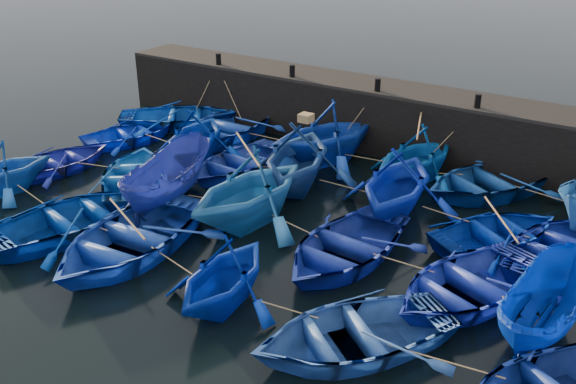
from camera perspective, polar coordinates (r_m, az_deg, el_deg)
The scene contains 33 objects.
ground at distance 19.22m, azimuth -5.27°, elevation -5.24°, with size 120.00×120.00×0.00m, color black.
quay_wall at distance 26.98m, azimuth 8.61°, elevation 6.51°, with size 26.00×2.50×2.50m, color black.
quay_top at distance 26.60m, azimuth 8.79°, elevation 9.18°, with size 26.00×2.50×0.12m, color black.
bollard_0 at distance 29.92m, azimuth -6.21°, elevation 11.68°, with size 0.24×0.24×0.50m, color black.
bollard_1 at distance 27.62m, azimuth 0.37°, elevation 10.71°, with size 0.24×0.24×0.50m, color black.
bollard_2 at distance 25.73m, azimuth 7.96°, elevation 9.42°, with size 0.24×0.24×0.50m, color black.
bollard_3 at distance 24.36m, azimuth 16.51°, elevation 7.76°, with size 0.24×0.24×0.50m, color black.
boat_0 at distance 29.65m, azimuth -9.68°, elevation 6.67°, with size 3.75×5.25×1.09m, color #083EA2.
boat_1 at distance 27.80m, azimuth -5.63°, elevation 5.80°, with size 4.12×5.76×1.20m, color #1942B7.
boat_2 at distance 24.99m, azimuth 3.31°, elevation 5.28°, with size 4.12×4.77×2.51m, color #0E36A3.
boat_3 at distance 23.73m, azimuth 11.36°, elevation 3.28°, with size 3.54×4.11×2.16m, color #0650A5.
boat_4 at distance 23.54m, azimuth 17.35°, elevation 1.00°, with size 3.71×5.18×1.08m, color navy.
boat_6 at distance 28.19m, azimuth -13.81°, elevation 5.09°, with size 2.93×4.10×0.85m, color #0527C4.
boat_7 at distance 25.20m, azimuth -8.24°, elevation 4.96°, with size 3.76×4.36×2.30m, color #00298C.
boat_8 at distance 24.25m, azimuth -4.45°, elevation 2.68°, with size 3.38×4.73×0.98m, color #243DAB.
boat_9 at distance 22.65m, azimuth 0.92°, elevation 3.30°, with size 4.22×4.90×2.58m, color navy.
boat_10 at distance 21.03m, azimuth 9.78°, elevation 0.93°, with size 3.96×4.59×2.42m, color #0925A4.
boat_11 at distance 20.22m, azimuth 18.20°, elevation -3.44°, with size 3.08×4.31×0.89m, color #00238E.
boat_12 at distance 19.94m, azimuth 22.68°, elevation -4.55°, with size 3.17×4.43×0.92m, color navy.
boat_13 at distance 25.99m, azimuth -19.61°, elevation 2.65°, with size 2.94×4.12×0.85m, color navy.
boat_14 at distance 23.64m, azimuth -13.33°, elevation 1.51°, with size 3.52×4.92×1.02m, color #1359B1.
boat_15 at distance 21.99m, azimuth -10.67°, elevation 1.15°, with size 1.81×4.79×1.85m, color navy.
boat_16 at distance 20.15m, azimuth -3.52°, elevation 0.40°, with size 4.20×4.87×2.56m, color #1C5F99.
boat_17 at distance 18.42m, azimuth 5.06°, elevation -4.78°, with size 3.65×5.10×1.06m, color navy.
boat_18 at distance 17.31m, azimuth 15.66°, elevation -7.84°, with size 3.59×5.02×1.04m, color #1D31B8.
boat_19 at distance 16.48m, azimuth 21.82°, elevation -9.39°, with size 1.59×4.23×1.64m, color #00299A.
boat_21 at distance 20.95m, azimuth -18.62°, elevation -2.18°, with size 3.78×5.28×1.09m, color navy.
boat_22 at distance 19.20m, azimuth -13.97°, elevation -3.92°, with size 4.13×5.78×1.20m, color #1A41AA.
boat_23 at distance 16.32m, azimuth -5.78°, elevation -7.26°, with size 3.15×3.65×1.92m, color #002294.
boat_24 at distance 15.09m, azimuth 5.73°, elevation -12.34°, with size 3.51×4.91×1.02m, color #285196.
wooden_crate at distance 22.02m, azimuth 1.60°, elevation 6.61°, with size 0.43×0.42×0.28m, color #9C7844.
mooring_ropes at distance 22.48m, azimuth 1.82°, elevation 1.96°, with size 17.75×11.82×2.10m.
loose_oars at distance 19.95m, azimuth 3.67°, elevation 1.56°, with size 11.08×11.64×1.73m.
Camera 1 is at (10.57, -12.88, 9.59)m, focal length 40.00 mm.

